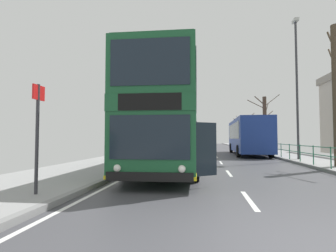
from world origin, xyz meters
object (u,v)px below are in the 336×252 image
at_px(double_decker_bus_main, 170,120).
at_px(bare_tree_far_01, 265,122).
at_px(bare_tree_far_02, 243,130).
at_px(bus_stop_sign_near, 37,126).
at_px(street_lamp_far_side, 297,79).
at_px(background_bus_far_lane, 248,136).

distance_m(double_decker_bus_main, bare_tree_far_01, 20.80).
distance_m(bare_tree_far_01, bare_tree_far_02, 11.01).
xyz_separation_m(double_decker_bus_main, bare_tree_far_01, (8.63, 18.91, 0.99)).
bearing_deg(bare_tree_far_01, bus_stop_sign_near, -113.54).
bearing_deg(bare_tree_far_02, street_lamp_far_side, -90.59).
distance_m(bus_stop_sign_near, bare_tree_far_01, 27.71).
height_order(background_bus_far_lane, bare_tree_far_02, bare_tree_far_02).
distance_m(background_bus_far_lane, bare_tree_far_02, 18.01).
relative_size(bus_stop_sign_near, bare_tree_far_01, 0.41).
bearing_deg(bus_stop_sign_near, bare_tree_far_02, 74.22).
height_order(bus_stop_sign_near, street_lamp_far_side, street_lamp_far_side).
xyz_separation_m(double_decker_bus_main, bus_stop_sign_near, (-2.42, -6.46, -0.57)).
relative_size(bare_tree_far_01, bare_tree_far_02, 1.24).
height_order(double_decker_bus_main, bare_tree_far_02, bare_tree_far_02).
relative_size(double_decker_bus_main, bus_stop_sign_near, 4.23).
bearing_deg(double_decker_bus_main, bare_tree_far_02, 75.29).
distance_m(double_decker_bus_main, background_bus_far_lane, 13.27).
xyz_separation_m(bus_stop_sign_near, bare_tree_far_01, (11.05, 25.36, 1.56)).
height_order(bus_stop_sign_near, bare_tree_far_01, bare_tree_far_01).
bearing_deg(background_bus_far_lane, street_lamp_far_side, -72.94).
bearing_deg(street_lamp_far_side, bus_stop_sign_near, -130.18).
bearing_deg(bus_stop_sign_near, bare_tree_far_01, 66.46).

